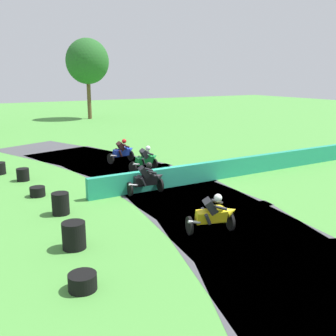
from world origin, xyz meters
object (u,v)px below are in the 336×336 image
(motorcycle_trailing_green, at_px, (146,159))
(tire_stack_near, at_px, (83,282))
(motorcycle_chase_black, at_px, (147,179))
(tire_stack_mid_a, at_px, (74,235))
(motorcycle_fourth_blue, at_px, (122,151))
(tire_stack_far, at_px, (38,192))
(tire_stack_extra_a, at_px, (23,175))
(tire_stack_mid_b, at_px, (61,204))
(motorcycle_lead_yellow, at_px, (214,214))

(motorcycle_trailing_green, xyz_separation_m, tire_stack_near, (-6.55, -9.62, -0.45))
(motorcycle_chase_black, distance_m, tire_stack_mid_a, 5.65)
(motorcycle_fourth_blue, bearing_deg, tire_stack_mid_a, -120.65)
(tire_stack_far, xyz_separation_m, tire_stack_extra_a, (-0.07, 2.85, 0.10))
(motorcycle_chase_black, xyz_separation_m, tire_stack_mid_a, (-4.28, -3.68, -0.26))
(tire_stack_near, distance_m, tire_stack_mid_b, 5.45)
(tire_stack_far, relative_size, tire_stack_extra_a, 1.05)
(motorcycle_lead_yellow, height_order, motorcycle_trailing_green, motorcycle_trailing_green)
(tire_stack_mid_b, relative_size, tire_stack_far, 1.28)
(motorcycle_chase_black, xyz_separation_m, motorcycle_fourth_blue, (1.57, 6.19, -0.01))
(motorcycle_chase_black, height_order, motorcycle_trailing_green, motorcycle_chase_black)
(motorcycle_lead_yellow, xyz_separation_m, tire_stack_mid_b, (-3.75, 4.19, -0.24))
(tire_stack_far, bearing_deg, tire_stack_mid_b, -84.13)
(motorcycle_fourth_blue, distance_m, tire_stack_extra_a, 5.91)
(motorcycle_lead_yellow, bearing_deg, motorcycle_chase_black, 88.85)
(tire_stack_mid_b, distance_m, tire_stack_extra_a, 5.49)
(motorcycle_fourth_blue, height_order, tire_stack_mid_a, motorcycle_fourth_blue)
(motorcycle_trailing_green, xyz_separation_m, tire_stack_far, (-5.89, -1.63, -0.45))
(tire_stack_mid_a, bearing_deg, motorcycle_chase_black, 40.68)
(motorcycle_fourth_blue, relative_size, tire_stack_near, 2.50)
(motorcycle_lead_yellow, distance_m, motorcycle_chase_black, 4.82)
(motorcycle_lead_yellow, distance_m, tire_stack_extra_a, 10.50)
(tire_stack_extra_a, bearing_deg, motorcycle_trailing_green, -11.60)
(motorcycle_fourth_blue, bearing_deg, tire_stack_extra_a, -166.97)
(motorcycle_chase_black, distance_m, tire_stack_mid_b, 3.90)
(tire_stack_far, bearing_deg, motorcycle_fourth_blue, 36.35)
(motorcycle_lead_yellow, bearing_deg, tire_stack_extra_a, 112.90)
(motorcycle_lead_yellow, relative_size, tire_stack_mid_b, 2.12)
(motorcycle_trailing_green, distance_m, motorcycle_fourth_blue, 2.56)
(motorcycle_trailing_green, distance_m, tire_stack_extra_a, 6.09)
(motorcycle_chase_black, bearing_deg, tire_stack_far, 154.02)
(tire_stack_far, distance_m, tire_stack_extra_a, 2.85)
(tire_stack_near, height_order, tire_stack_extra_a, tire_stack_extra_a)
(motorcycle_lead_yellow, xyz_separation_m, motorcycle_chase_black, (0.10, 4.81, 0.02))
(tire_stack_mid_a, xyz_separation_m, tire_stack_extra_a, (0.10, 8.53, -0.10))
(tire_stack_mid_a, relative_size, tire_stack_mid_b, 1.00)
(motorcycle_chase_black, xyz_separation_m, motorcycle_trailing_green, (1.77, 3.64, -0.01))
(motorcycle_trailing_green, bearing_deg, motorcycle_lead_yellow, -102.45)
(tire_stack_near, height_order, tire_stack_far, same)
(motorcycle_trailing_green, bearing_deg, tire_stack_mid_b, -142.84)
(motorcycle_chase_black, bearing_deg, tire_stack_mid_b, -170.84)
(tire_stack_near, bearing_deg, motorcycle_fourth_blue, 62.45)
(motorcycle_lead_yellow, bearing_deg, motorcycle_trailing_green, 77.55)
(motorcycle_trailing_green, distance_m, tire_stack_mid_a, 9.49)
(motorcycle_chase_black, bearing_deg, motorcycle_lead_yellow, -91.15)
(motorcycle_trailing_green, height_order, motorcycle_fourth_blue, motorcycle_fourth_blue)
(tire_stack_near, relative_size, tire_stack_mid_b, 0.85)
(tire_stack_mid_a, height_order, tire_stack_extra_a, tire_stack_mid_a)
(motorcycle_trailing_green, relative_size, tire_stack_mid_a, 2.13)
(tire_stack_mid_a, xyz_separation_m, tire_stack_mid_b, (0.43, 3.06, 0.00))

